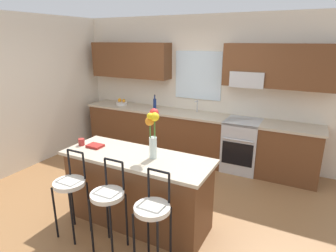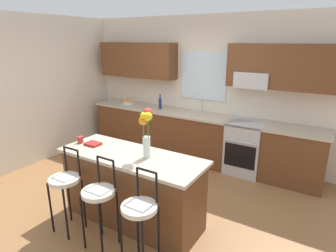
{
  "view_description": "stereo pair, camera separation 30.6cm",
  "coord_description": "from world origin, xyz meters",
  "px_view_note": "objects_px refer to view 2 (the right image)",
  "views": [
    {
      "loc": [
        1.98,
        -3.09,
        2.26
      ],
      "look_at": [
        0.1,
        0.55,
        1.0
      ],
      "focal_mm": 30.16,
      "sensor_mm": 36.0,
      "label": 1
    },
    {
      "loc": [
        2.24,
        -2.94,
        2.26
      ],
      "look_at": [
        0.1,
        0.55,
        1.0
      ],
      "focal_mm": 30.16,
      "sensor_mm": 36.0,
      "label": 2
    }
  ],
  "objects_px": {
    "mug_ceramic": "(80,140)",
    "bottle_olive_oil": "(160,103)",
    "bar_stool_far": "(140,212)",
    "fruit_bowl_oranges": "(129,102)",
    "cookbook": "(93,144)",
    "kitchen_island": "(132,188)",
    "bar_stool_near": "(65,183)",
    "flower_vase": "(146,128)",
    "oven_range": "(245,147)",
    "bar_stool_middle": "(99,196)"
  },
  "relations": [
    {
      "from": "oven_range",
      "to": "cookbook",
      "type": "bearing_deg",
      "value": -123.46
    },
    {
      "from": "cookbook",
      "to": "fruit_bowl_oranges",
      "type": "relative_size",
      "value": 0.83
    },
    {
      "from": "cookbook",
      "to": "bottle_olive_oil",
      "type": "xyz_separation_m",
      "value": [
        -0.36,
        2.18,
        0.1
      ]
    },
    {
      "from": "oven_range",
      "to": "bar_stool_middle",
      "type": "relative_size",
      "value": 0.88
    },
    {
      "from": "mug_ceramic",
      "to": "fruit_bowl_oranges",
      "type": "bearing_deg",
      "value": 113.7
    },
    {
      "from": "oven_range",
      "to": "kitchen_island",
      "type": "height_order",
      "value": "same"
    },
    {
      "from": "bar_stool_far",
      "to": "mug_ceramic",
      "type": "distance_m",
      "value": 1.52
    },
    {
      "from": "bar_stool_far",
      "to": "fruit_bowl_oranges",
      "type": "bearing_deg",
      "value": 130.78
    },
    {
      "from": "kitchen_island",
      "to": "flower_vase",
      "type": "bearing_deg",
      "value": 9.54
    },
    {
      "from": "bar_stool_middle",
      "to": "bottle_olive_oil",
      "type": "height_order",
      "value": "bottle_olive_oil"
    },
    {
      "from": "kitchen_island",
      "to": "flower_vase",
      "type": "distance_m",
      "value": 0.85
    },
    {
      "from": "kitchen_island",
      "to": "cookbook",
      "type": "distance_m",
      "value": 0.79
    },
    {
      "from": "kitchen_island",
      "to": "bar_stool_middle",
      "type": "height_order",
      "value": "bar_stool_middle"
    },
    {
      "from": "bar_stool_far",
      "to": "flower_vase",
      "type": "distance_m",
      "value": 0.95
    },
    {
      "from": "oven_range",
      "to": "mug_ceramic",
      "type": "distance_m",
      "value": 2.77
    },
    {
      "from": "bar_stool_far",
      "to": "fruit_bowl_oranges",
      "type": "distance_m",
      "value": 3.62
    },
    {
      "from": "bar_stool_near",
      "to": "cookbook",
      "type": "bearing_deg",
      "value": 98.47
    },
    {
      "from": "oven_range",
      "to": "bar_stool_near",
      "type": "xyz_separation_m",
      "value": [
        -1.34,
        -2.71,
        0.18
      ]
    },
    {
      "from": "bar_stool_far",
      "to": "fruit_bowl_oranges",
      "type": "xyz_separation_m",
      "value": [
        -2.36,
        2.73,
        0.33
      ]
    },
    {
      "from": "mug_ceramic",
      "to": "cookbook",
      "type": "xyz_separation_m",
      "value": [
        0.21,
        0.03,
        -0.03
      ]
    },
    {
      "from": "bar_stool_near",
      "to": "kitchen_island",
      "type": "bearing_deg",
      "value": 45.58
    },
    {
      "from": "fruit_bowl_oranges",
      "to": "flower_vase",
      "type": "bearing_deg",
      "value": -46.58
    },
    {
      "from": "bar_stool_middle",
      "to": "oven_range",
      "type": "bearing_deg",
      "value": 73.71
    },
    {
      "from": "bar_stool_far",
      "to": "flower_vase",
      "type": "xyz_separation_m",
      "value": [
        -0.34,
        0.6,
        0.65
      ]
    },
    {
      "from": "bar_stool_middle",
      "to": "bar_stool_far",
      "type": "relative_size",
      "value": 1.0
    },
    {
      "from": "bar_stool_middle",
      "to": "bar_stool_far",
      "type": "distance_m",
      "value": 0.55
    },
    {
      "from": "bar_stool_far",
      "to": "cookbook",
      "type": "xyz_separation_m",
      "value": [
        -1.18,
        0.55,
        0.3
      ]
    },
    {
      "from": "bar_stool_near",
      "to": "cookbook",
      "type": "xyz_separation_m",
      "value": [
        -0.08,
        0.55,
        0.3
      ]
    },
    {
      "from": "fruit_bowl_oranges",
      "to": "bottle_olive_oil",
      "type": "height_order",
      "value": "bottle_olive_oil"
    },
    {
      "from": "flower_vase",
      "to": "cookbook",
      "type": "distance_m",
      "value": 0.92
    },
    {
      "from": "bar_stool_near",
      "to": "bar_stool_far",
      "type": "xyz_separation_m",
      "value": [
        1.1,
        0.0,
        0.0
      ]
    },
    {
      "from": "kitchen_island",
      "to": "bar_stool_far",
      "type": "distance_m",
      "value": 0.8
    },
    {
      "from": "flower_vase",
      "to": "bar_stool_near",
      "type": "bearing_deg",
      "value": -141.98
    },
    {
      "from": "cookbook",
      "to": "bottle_olive_oil",
      "type": "height_order",
      "value": "bottle_olive_oil"
    },
    {
      "from": "mug_ceramic",
      "to": "bottle_olive_oil",
      "type": "relative_size",
      "value": 0.31
    },
    {
      "from": "bar_stool_near",
      "to": "flower_vase",
      "type": "xyz_separation_m",
      "value": [
        0.76,
        0.6,
        0.65
      ]
    },
    {
      "from": "bar_stool_middle",
      "to": "flower_vase",
      "type": "bearing_deg",
      "value": 70.28
    },
    {
      "from": "fruit_bowl_oranges",
      "to": "mug_ceramic",
      "type": "bearing_deg",
      "value": -66.3
    },
    {
      "from": "fruit_bowl_oranges",
      "to": "kitchen_island",
      "type": "bearing_deg",
      "value": -50.24
    },
    {
      "from": "bar_stool_near",
      "to": "bar_stool_far",
      "type": "bearing_deg",
      "value": 0.0
    },
    {
      "from": "kitchen_island",
      "to": "fruit_bowl_oranges",
      "type": "xyz_separation_m",
      "value": [
        -1.81,
        2.17,
        0.5
      ]
    },
    {
      "from": "kitchen_island",
      "to": "bar_stool_near",
      "type": "xyz_separation_m",
      "value": [
        -0.55,
        -0.56,
        0.17
      ]
    },
    {
      "from": "mug_ceramic",
      "to": "cookbook",
      "type": "height_order",
      "value": "mug_ceramic"
    },
    {
      "from": "bar_stool_middle",
      "to": "fruit_bowl_oranges",
      "type": "xyz_separation_m",
      "value": [
        -1.81,
        2.73,
        0.33
      ]
    },
    {
      "from": "bar_stool_near",
      "to": "fruit_bowl_oranges",
      "type": "height_order",
      "value": "fruit_bowl_oranges"
    },
    {
      "from": "kitchen_island",
      "to": "bar_stool_middle",
      "type": "bearing_deg",
      "value": -90.0
    },
    {
      "from": "kitchen_island",
      "to": "fruit_bowl_oranges",
      "type": "relative_size",
      "value": 7.79
    },
    {
      "from": "mug_ceramic",
      "to": "bottle_olive_oil",
      "type": "xyz_separation_m",
      "value": [
        -0.15,
        2.21,
        0.07
      ]
    },
    {
      "from": "fruit_bowl_oranges",
      "to": "bottle_olive_oil",
      "type": "relative_size",
      "value": 0.84
    },
    {
      "from": "flower_vase",
      "to": "mug_ceramic",
      "type": "xyz_separation_m",
      "value": [
        -1.05,
        -0.07,
        -0.32
      ]
    }
  ]
}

